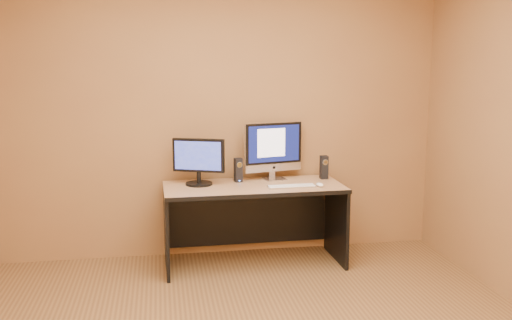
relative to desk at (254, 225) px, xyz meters
name	(u,v)px	position (x,y,z in m)	size (l,w,h in m)	color
walls	(259,146)	(-0.24, -1.62, 0.95)	(4.00, 4.00, 2.60)	olive
desk	(254,225)	(0.00, 0.00, 0.00)	(1.53, 0.67, 0.71)	tan
imac	(274,151)	(0.22, 0.21, 0.62)	(0.55, 0.20, 0.53)	#B7B7BC
second_monitor	(199,162)	(-0.46, 0.10, 0.55)	(0.46, 0.23, 0.40)	black
speaker_left	(238,170)	(-0.11, 0.17, 0.46)	(0.07, 0.07, 0.21)	black
speaker_right	(324,167)	(0.67, 0.17, 0.46)	(0.07, 0.07, 0.21)	black
keyboard	(292,186)	(0.31, -0.12, 0.36)	(0.41, 0.11, 0.02)	silver
mouse	(320,185)	(0.55, -0.14, 0.37)	(0.06, 0.10, 0.03)	white
cable_a	(277,178)	(0.26, 0.24, 0.36)	(0.01, 0.01, 0.21)	black
cable_b	(267,177)	(0.17, 0.29, 0.36)	(0.01, 0.01, 0.17)	black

